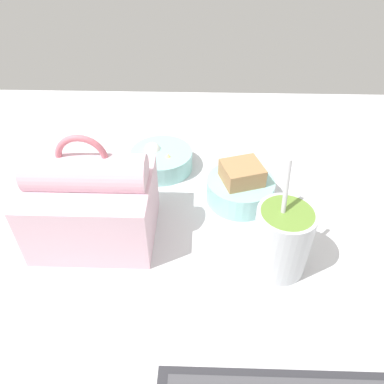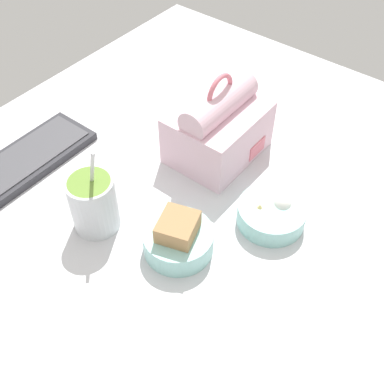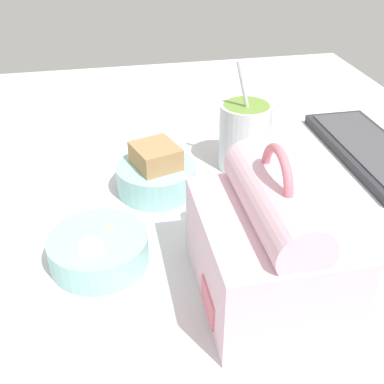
# 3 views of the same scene
# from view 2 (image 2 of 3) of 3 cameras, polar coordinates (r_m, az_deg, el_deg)

# --- Properties ---
(desk_surface) EXTENTS (1.40, 1.10, 0.02)m
(desk_surface) POSITION_cam_2_polar(r_m,az_deg,el_deg) (0.97, -2.84, -3.05)
(desk_surface) COLOR silver
(desk_surface) RESTS_ON ground
(keyboard) EXTENTS (0.33, 0.12, 0.02)m
(keyboard) POSITION_cam_2_polar(r_m,az_deg,el_deg) (1.11, -19.46, 3.29)
(keyboard) COLOR #2D2D33
(keyboard) RESTS_ON desk_surface
(lunch_bag) EXTENTS (0.20, 0.16, 0.20)m
(lunch_bag) POSITION_cam_2_polar(r_m,az_deg,el_deg) (1.04, 3.12, 7.64)
(lunch_bag) COLOR beige
(lunch_bag) RESTS_ON desk_surface
(soup_cup) EXTENTS (0.09, 0.09, 0.20)m
(soup_cup) POSITION_cam_2_polar(r_m,az_deg,el_deg) (0.92, -11.61, -1.23)
(soup_cup) COLOR silver
(soup_cup) RESTS_ON desk_surface
(bento_bowl_sandwich) EXTENTS (0.13, 0.13, 0.08)m
(bento_bowl_sandwich) POSITION_cam_2_polar(r_m,az_deg,el_deg) (0.88, -1.65, -5.52)
(bento_bowl_sandwich) COLOR #93D1CC
(bento_bowl_sandwich) RESTS_ON desk_surface
(bento_bowl_snacks) EXTENTS (0.13, 0.13, 0.06)m
(bento_bowl_snacks) POSITION_cam_2_polar(r_m,az_deg,el_deg) (0.94, 9.37, -2.52)
(bento_bowl_snacks) COLOR #93D1CC
(bento_bowl_snacks) RESTS_ON desk_surface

